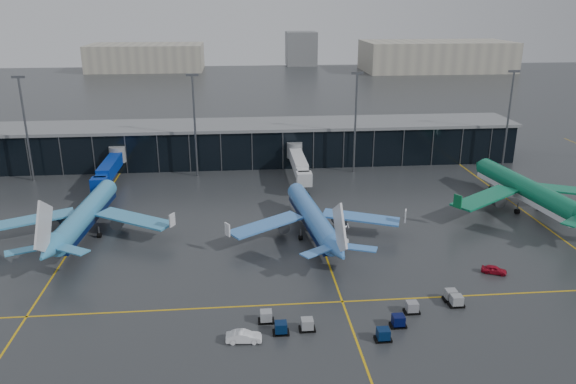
{
  "coord_description": "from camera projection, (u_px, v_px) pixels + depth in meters",
  "views": [
    {
      "loc": [
        -4.72,
        -86.89,
        42.17
      ],
      "look_at": [
        5.0,
        18.0,
        6.0
      ],
      "focal_mm": 35.0,
      "sensor_mm": 36.0,
      "label": 1
    }
  ],
  "objects": [
    {
      "name": "service_van_white",
      "position": [
        244.0,
        337.0,
        72.75
      ],
      "size": [
        4.73,
        1.85,
        1.54
      ],
      "primitive_type": "imported",
      "rotation": [
        0.0,
        0.0,
        1.52
      ],
      "color": "white",
      "rests_on": "ground"
    },
    {
      "name": "airliner_arkefly",
      "position": [
        84.0,
        202.0,
        104.82
      ],
      "size": [
        38.76,
        43.41,
        12.61
      ],
      "primitive_type": null,
      "rotation": [
        0.0,
        0.0,
        -0.07
      ],
      "color": "#3A90C1",
      "rests_on": "ground"
    },
    {
      "name": "mobile_airstair",
      "position": [
        339.0,
        238.0,
        103.03
      ],
      "size": [
        3.34,
        3.83,
        3.45
      ],
      "rotation": [
        0.0,
        0.0,
        0.43
      ],
      "color": "white",
      "rests_on": "ground"
    },
    {
      "name": "flood_masts",
      "position": [
        276.0,
        121.0,
        138.98
      ],
      "size": [
        203.0,
        0.5,
        25.5
      ],
      "color": "#595B60",
      "rests_on": "ground"
    },
    {
      "name": "ground",
      "position": [
        269.0,
        260.0,
        95.94
      ],
      "size": [
        600.0,
        600.0,
        0.0
      ],
      "primitive_type": "plane",
      "color": "#282B2D",
      "rests_on": "ground"
    },
    {
      "name": "terminal_pier",
      "position": [
        255.0,
        142.0,
        152.57
      ],
      "size": [
        142.0,
        17.0,
        10.7
      ],
      "color": "black",
      "rests_on": "ground"
    },
    {
      "name": "distant_hangars",
      "position": [
        322.0,
        56.0,
        351.79
      ],
      "size": [
        260.0,
        71.0,
        22.0
      ],
      "color": "#B2AD99",
      "rests_on": "ground"
    },
    {
      "name": "taxi_lines",
      "position": [
        318.0,
        233.0,
        106.8
      ],
      "size": [
        220.0,
        120.0,
        0.02
      ],
      "color": "gold",
      "rests_on": "ground"
    },
    {
      "name": "airliner_aer_lingus",
      "position": [
        528.0,
        178.0,
        117.13
      ],
      "size": [
        45.04,
        49.88,
        13.97
      ],
      "primitive_type": null,
      "rotation": [
        0.0,
        0.0,
        0.12
      ],
      "color": "#0D6F4B",
      "rests_on": "ground"
    },
    {
      "name": "jet_bridges",
      "position": [
        109.0,
        169.0,
        131.89
      ],
      "size": [
        94.0,
        27.5,
        7.2
      ],
      "color": "#595B60",
      "rests_on": "ground"
    },
    {
      "name": "service_van_red",
      "position": [
        494.0,
        270.0,
        91.02
      ],
      "size": [
        4.25,
        3.17,
        1.35
      ],
      "primitive_type": "imported",
      "rotation": [
        0.0,
        0.0,
        1.12
      ],
      "color": "#A80C21",
      "rests_on": "ground"
    },
    {
      "name": "baggage_carts",
      "position": [
        371.0,
        316.0,
        77.49
      ],
      "size": [
        29.95,
        10.72,
        1.7
      ],
      "color": "black",
      "rests_on": "ground"
    },
    {
      "name": "airliner_klm_near",
      "position": [
        313.0,
        205.0,
        104.35
      ],
      "size": [
        38.35,
        42.58,
        12.02
      ],
      "primitive_type": null,
      "rotation": [
        0.0,
        0.0,
        0.11
      ],
      "color": "#407FD2",
      "rests_on": "ground"
    }
  ]
}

